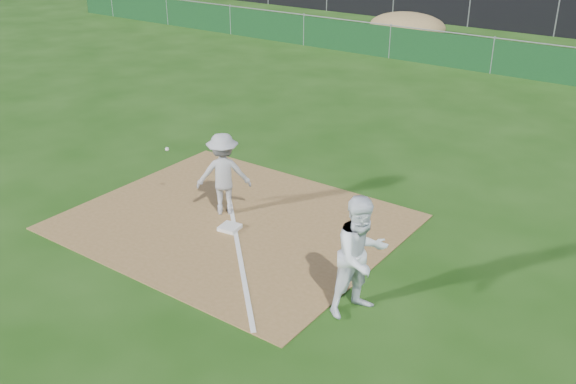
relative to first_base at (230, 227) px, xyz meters
The scene contains 10 objects.
ground 9.28m from the first_base, 90.92° to the left, with size 90.00×90.00×0.00m, color #19410E.
infield_dirt 0.32m from the first_base, 117.91° to the left, with size 6.00×5.00×0.02m, color olive.
foul_line 0.32m from the first_base, 117.91° to the left, with size 0.08×7.00×0.01m, color white.
green_fence 14.29m from the first_base, 90.60° to the left, with size 44.00×0.05×1.20m, color #0E3617.
dirt_mound 18.52m from the first_base, 106.15° to the left, with size 3.38×2.60×1.17m, color olive.
black_fence 22.30m from the first_base, 90.38° to the left, with size 46.00×0.04×1.80m, color black.
first_base is the anchor object (origin of this frame).
play_at_first 1.08m from the first_base, 137.69° to the left, with size 1.76×1.15×1.64m.
runner 3.46m from the first_base, 13.96° to the right, with size 0.92×0.72×1.90m, color white.
car_mid 26.76m from the first_base, 93.48° to the left, with size 1.59×4.57×1.51m, color black.
Camera 1 is at (7.27, -7.26, 5.73)m, focal length 40.00 mm.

